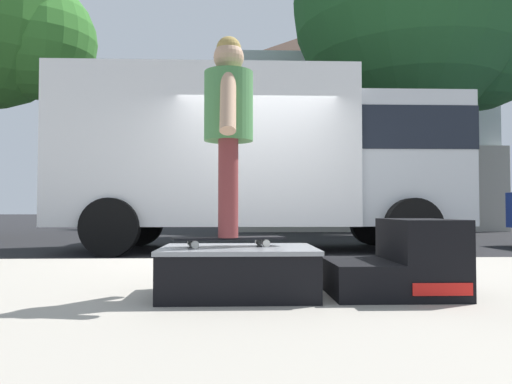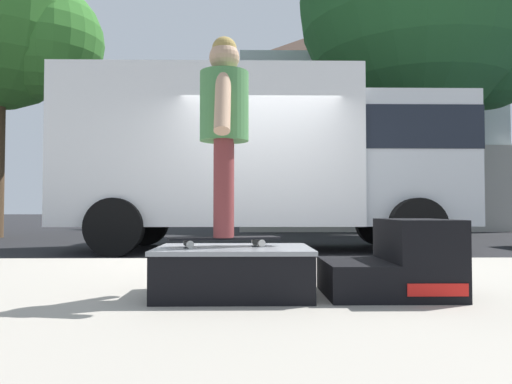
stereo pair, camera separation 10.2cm
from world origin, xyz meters
name	(u,v)px [view 2 (the right image)]	position (x,y,z in m)	size (l,w,h in m)	color
ground_plane	(263,263)	(0.00, 0.00, 0.00)	(140.00, 140.00, 0.00)	black
sidewalk_slab	(277,299)	(0.00, -3.00, 0.06)	(50.00, 5.00, 0.12)	#A8A093
skate_box	(234,269)	(-0.31, -3.20, 0.30)	(1.07, 0.79, 0.34)	black
kicker_ramp	(398,264)	(0.84, -3.20, 0.34)	(0.87, 0.74, 0.53)	black
skateboard	(224,239)	(-0.38, -3.16, 0.51)	(0.81, 0.38, 0.07)	black
skater_kid	(224,119)	(-0.38, -3.16, 1.36)	(0.35, 0.73, 1.42)	brown
box_truck	(265,155)	(0.11, 2.20, 1.70)	(6.91, 2.63, 3.05)	white
street_tree_main	(431,11)	(4.74, 6.47, 6.07)	(6.99, 6.36, 9.44)	brown
street_tree_neighbour	(6,26)	(-6.50, 6.24, 5.49)	(5.11, 4.64, 7.97)	brown
house_behind	(352,122)	(4.04, 13.31, 4.24)	(9.54, 8.22, 8.40)	silver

